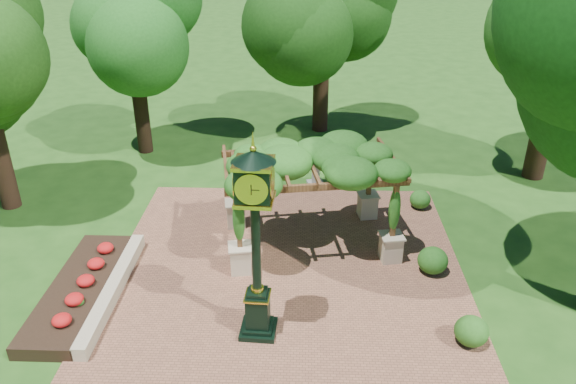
{
  "coord_description": "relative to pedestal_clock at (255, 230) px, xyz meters",
  "views": [
    {
      "loc": [
        0.5,
        -11.49,
        9.28
      ],
      "look_at": [
        0.0,
        2.5,
        2.2
      ],
      "focal_mm": 35.0,
      "sensor_mm": 36.0,
      "label": 1
    }
  ],
  "objects": [
    {
      "name": "tree_north",
      "position": [
        1.7,
        14.23,
        2.84
      ],
      "size": [
        4.62,
        4.62,
        8.4
      ],
      "color": "black",
      "rests_on": "ground"
    },
    {
      "name": "brick_plaza",
      "position": [
        0.6,
        1.81,
        -2.91
      ],
      "size": [
        10.0,
        12.0,
        0.04
      ],
      "primitive_type": "cube",
      "color": "brown",
      "rests_on": "ground"
    },
    {
      "name": "tree_west_far",
      "position": [
        -5.78,
        11.34,
        2.22
      ],
      "size": [
        3.7,
        3.7,
        7.51
      ],
      "color": "black",
      "rests_on": "ground"
    },
    {
      "name": "border_wall",
      "position": [
        -4.0,
        1.31,
        -2.73
      ],
      "size": [
        0.35,
        5.0,
        0.4
      ],
      "primitive_type": "cube",
      "color": "#C6B793",
      "rests_on": "ground"
    },
    {
      "name": "shrub_mid",
      "position": [
        4.71,
        2.69,
        -2.5
      ],
      "size": [
        0.88,
        0.88,
        0.77
      ],
      "primitive_type": "ellipsoid",
      "rotation": [
        0.0,
        0.0,
        -0.03
      ],
      "color": "#235818",
      "rests_on": "brick_plaza"
    },
    {
      "name": "flower_bed",
      "position": [
        -4.9,
        1.31,
        -2.75
      ],
      "size": [
        1.5,
        5.0,
        0.36
      ],
      "primitive_type": "cube",
      "color": "red",
      "rests_on": "ground"
    },
    {
      "name": "shrub_front",
      "position": [
        5.06,
        -0.24,
        -2.52
      ],
      "size": [
        0.89,
        0.89,
        0.72
      ],
      "primitive_type": "ellipsoid",
      "rotation": [
        0.0,
        0.0,
        -0.11
      ],
      "color": "#255919",
      "rests_on": "brick_plaza"
    },
    {
      "name": "pedestal_clock",
      "position": [
        0.0,
        0.0,
        0.0
      ],
      "size": [
        1.02,
        1.02,
        4.9
      ],
      "rotation": [
        0.0,
        0.0,
        -0.06
      ],
      "color": "black",
      "rests_on": "brick_plaza"
    },
    {
      "name": "sundial",
      "position": [
        1.46,
        8.31,
        -2.46
      ],
      "size": [
        0.71,
        0.71,
        1.06
      ],
      "rotation": [
        0.0,
        0.0,
        0.23
      ],
      "color": "#96978F",
      "rests_on": "ground"
    },
    {
      "name": "pergola",
      "position": [
        1.22,
        4.22,
        -0.29
      ],
      "size": [
        5.55,
        3.99,
        3.2
      ],
      "rotation": [
        0.0,
        0.0,
        0.17
      ],
      "color": "beige",
      "rests_on": "brick_plaza"
    },
    {
      "name": "shrub_back",
      "position": [
        5.04,
        6.55,
        -2.57
      ],
      "size": [
        0.94,
        0.94,
        0.64
      ],
      "primitive_type": "ellipsoid",
      "rotation": [
        0.0,
        0.0,
        -0.42
      ],
      "color": "#265F1B",
      "rests_on": "brick_plaza"
    },
    {
      "name": "ground",
      "position": [
        0.6,
        0.81,
        -2.93
      ],
      "size": [
        120.0,
        120.0,
        0.0
      ],
      "primitive_type": "plane",
      "color": "#1E4714",
      "rests_on": "ground"
    }
  ]
}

